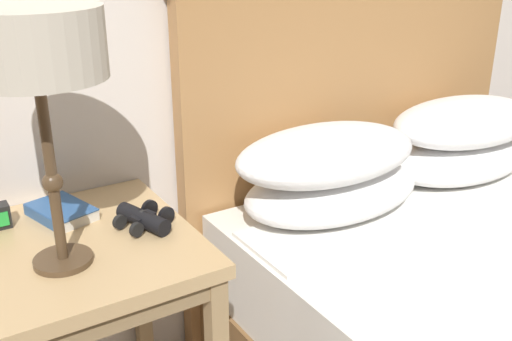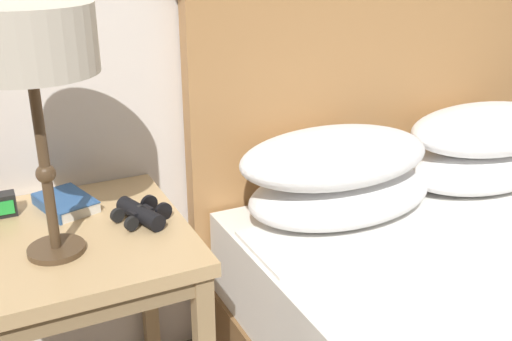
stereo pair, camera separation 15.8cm
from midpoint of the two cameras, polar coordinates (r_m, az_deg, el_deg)
The scene contains 4 objects.
nightstand at distance 1.56m, azimuth -19.91°, elevation -9.48°, with size 0.58×0.58×0.65m.
table_lamp at distance 1.28m, azimuth -23.76°, elevation 10.25°, with size 0.28×0.28×0.56m.
book_on_nightstand at distance 1.65m, azimuth -20.75°, elevation -3.78°, with size 0.16×0.20×0.03m.
binoculars_pair at distance 1.53m, azimuth -13.58°, elevation -4.55°, with size 0.15×0.16×0.05m.
Camera 1 is at (-0.86, -0.64, 1.34)m, focal length 42.00 mm.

